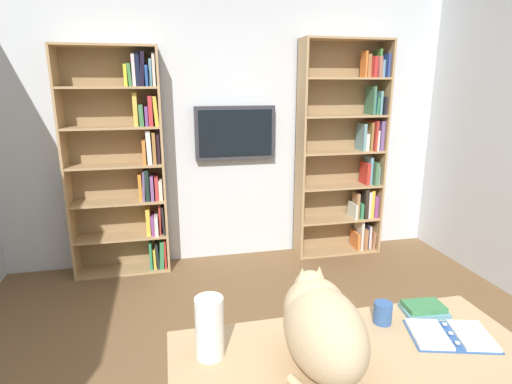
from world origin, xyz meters
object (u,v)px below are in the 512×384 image
at_px(wall_mounted_tv, 235,133).
at_px(desk, 353,381).
at_px(bookshelf_left, 350,155).
at_px(cat, 321,324).
at_px(open_binder, 451,335).
at_px(desk_book_stack, 424,309).
at_px(coffee_mug, 383,313).
at_px(paper_towel_roll, 210,327).
at_px(bookshelf_right, 128,163).

bearing_deg(wall_mounted_tv, desk, 90.15).
xyz_separation_m(bookshelf_left, cat, (1.33, 2.64, -0.14)).
bearing_deg(cat, open_binder, -176.32).
bearing_deg(bookshelf_left, open_binder, 74.18).
distance_m(wall_mounted_tv, desk_book_stack, 2.59).
distance_m(wall_mounted_tv, coffee_mug, 2.58).
xyz_separation_m(paper_towel_roll, coffee_mug, (-0.77, -0.06, -0.08)).
relative_size(desk, desk_book_stack, 6.71).
bearing_deg(bookshelf_right, bookshelf_left, -179.98).
bearing_deg(coffee_mug, bookshelf_right, -62.95).
height_order(desk, paper_towel_roll, paper_towel_roll).
distance_m(desk, coffee_mug, 0.33).
distance_m(desk, open_binder, 0.46).
bearing_deg(coffee_mug, desk_book_stack, -172.59).
distance_m(paper_towel_roll, desk_book_stack, 1.01).
xyz_separation_m(cat, paper_towel_roll, (0.40, -0.14, -0.04)).
height_order(bookshelf_left, desk, bookshelf_left).
relative_size(bookshelf_left, desk, 1.53).
bearing_deg(desk, wall_mounted_tv, -89.85).
relative_size(cat, paper_towel_roll, 2.32).
xyz_separation_m(wall_mounted_tv, desk, (-0.01, 2.70, -0.68)).
xyz_separation_m(paper_towel_roll, desk_book_stack, (-1.00, -0.09, -0.10)).
xyz_separation_m(bookshelf_right, cat, (-0.87, 2.64, -0.14)).
bearing_deg(paper_towel_roll, bookshelf_left, -124.67).
distance_m(bookshelf_left, desk_book_stack, 2.53).
relative_size(paper_towel_roll, coffee_mug, 2.58).
xyz_separation_m(open_binder, paper_towel_roll, (0.99, -0.10, 0.12)).
bearing_deg(bookshelf_right, open_binder, 119.50).
distance_m(bookshelf_left, coffee_mug, 2.63).
relative_size(bookshelf_right, desk, 1.46).
relative_size(bookshelf_left, desk_book_stack, 10.24).
xyz_separation_m(bookshelf_left, bookshelf_right, (2.21, 0.00, 0.01)).
height_order(bookshelf_right, coffee_mug, bookshelf_right).
bearing_deg(cat, bookshelf_right, -71.66).
xyz_separation_m(desk, cat, (0.16, 0.02, 0.29)).
relative_size(desk, paper_towel_roll, 5.80).
height_order(desk, desk_book_stack, desk_book_stack).
relative_size(desk, cat, 2.50).
bearing_deg(cat, desk_book_stack, -159.14).
relative_size(bookshelf_right, open_binder, 5.55).
distance_m(paper_towel_roll, coffee_mug, 0.77).
height_order(paper_towel_roll, coffee_mug, paper_towel_roll).
bearing_deg(desk_book_stack, coffee_mug, 7.41).
relative_size(bookshelf_left, open_binder, 5.81).
distance_m(bookshelf_right, desk, 2.85).
distance_m(bookshelf_right, desk_book_stack, 2.84).
bearing_deg(open_binder, desk_book_stack, -90.70).
xyz_separation_m(desk, paper_towel_roll, (0.55, -0.12, 0.24)).
bearing_deg(desk, bookshelf_left, -114.18).
height_order(wall_mounted_tv, paper_towel_roll, wall_mounted_tv).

